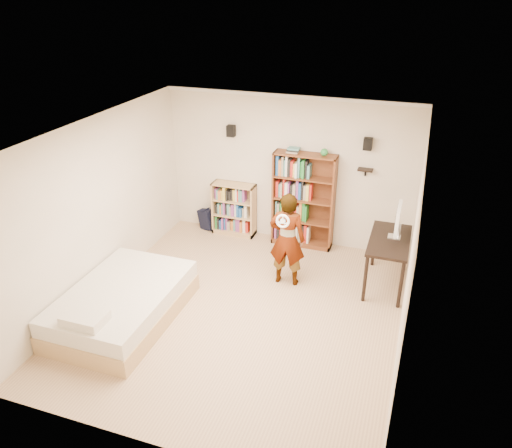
{
  "coord_description": "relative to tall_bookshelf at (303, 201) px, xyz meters",
  "views": [
    {
      "loc": [
        2.17,
        -5.65,
        4.41
      ],
      "look_at": [
        0.03,
        0.6,
        1.17
      ],
      "focal_mm": 35.0,
      "sensor_mm": 36.0,
      "label": 1
    }
  ],
  "objects": [
    {
      "name": "navy_bag",
      "position": [
        -1.92,
        0.01,
        -0.66
      ],
      "size": [
        0.35,
        0.29,
        0.41
      ],
      "primitive_type": null,
      "rotation": [
        0.0,
        0.0,
        -0.33
      ],
      "color": "black",
      "rests_on": "ground"
    },
    {
      "name": "speaker_right",
      "position": [
        1.02,
        0.06,
        1.13
      ],
      "size": [
        0.14,
        0.12,
        0.2
      ],
      "primitive_type": "cube",
      "color": "black",
      "rests_on": "room_shell"
    },
    {
      "name": "wall_shelf",
      "position": [
        1.02,
        0.07,
        0.68
      ],
      "size": [
        0.25,
        0.16,
        0.02
      ],
      "primitive_type": "cube",
      "color": "black",
      "rests_on": "room_shell"
    },
    {
      "name": "room_shell",
      "position": [
        -0.33,
        -2.34,
        0.89
      ],
      "size": [
        4.52,
        5.02,
        2.71
      ],
      "color": "beige",
      "rests_on": "ground"
    },
    {
      "name": "tall_bookshelf",
      "position": [
        0.0,
        0.0,
        0.0
      ],
      "size": [
        1.1,
        0.32,
        1.74
      ],
      "primitive_type": null,
      "color": "brown",
      "rests_on": "ground"
    },
    {
      "name": "imac",
      "position": [
        1.65,
        -0.82,
        0.22
      ],
      "size": [
        0.16,
        0.54,
        0.53
      ],
      "primitive_type": null,
      "rotation": [
        0.0,
        0.0,
        0.1
      ],
      "color": "white",
      "rests_on": "computer_desk"
    },
    {
      "name": "daybed",
      "position": [
        -1.87,
        -3.03,
        -0.55
      ],
      "size": [
        1.39,
        2.14,
        0.63
      ],
      "primitive_type": null,
      "color": "beige",
      "rests_on": "ground"
    },
    {
      "name": "crown_molding",
      "position": [
        -0.33,
        -2.34,
        1.8
      ],
      "size": [
        4.5,
        5.0,
        0.06
      ],
      "color": "silver",
      "rests_on": "room_shell"
    },
    {
      "name": "speaker_left",
      "position": [
        -1.38,
        0.06,
        1.13
      ],
      "size": [
        0.14,
        0.12,
        0.2
      ],
      "primitive_type": "cube",
      "color": "black",
      "rests_on": "room_shell"
    },
    {
      "name": "computer_desk",
      "position": [
        1.6,
        -0.91,
        -0.46
      ],
      "size": [
        0.61,
        1.21,
        0.83
      ],
      "primitive_type": null,
      "color": "black",
      "rests_on": "ground"
    },
    {
      "name": "wii_wheel",
      "position": [
        0.08,
        -1.63,
        0.35
      ],
      "size": [
        0.21,
        0.08,
        0.21
      ],
      "primitive_type": "torus",
      "rotation": [
        1.36,
        0.0,
        0.0
      ],
      "color": "white",
      "rests_on": "person"
    },
    {
      "name": "ground",
      "position": [
        -0.33,
        -2.34,
        -0.87
      ],
      "size": [
        4.5,
        5.0,
        0.01
      ],
      "primitive_type": "cube",
      "color": "tan",
      "rests_on": "ground"
    },
    {
      "name": "person",
      "position": [
        0.08,
        -1.34,
        -0.09
      ],
      "size": [
        0.59,
        0.41,
        1.55
      ],
      "primitive_type": "imported",
      "rotation": [
        0.0,
        0.0,
        3.21
      ],
      "color": "black",
      "rests_on": "ground"
    },
    {
      "name": "low_bookshelf",
      "position": [
        -1.33,
        0.01,
        -0.36
      ],
      "size": [
        0.81,
        0.3,
        1.02
      ],
      "primitive_type": null,
      "color": "tan",
      "rests_on": "ground"
    }
  ]
}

